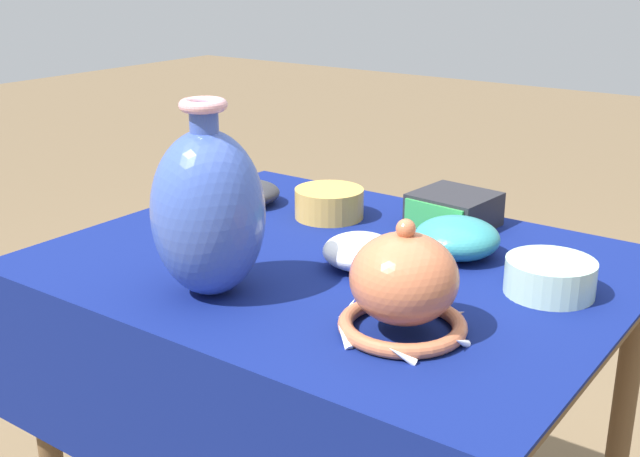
% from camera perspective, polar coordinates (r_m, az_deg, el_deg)
% --- Properties ---
extents(display_table, '(0.99, 0.78, 0.80)m').
position_cam_1_polar(display_table, '(1.43, 0.83, -5.88)').
color(display_table, brown).
rests_on(display_table, ground_plane).
extents(vase_tall_bulbous, '(0.18, 0.18, 0.31)m').
position_cam_1_polar(vase_tall_bulbous, '(1.24, -7.96, 1.21)').
color(vase_tall_bulbous, '#3851A8').
rests_on(vase_tall_bulbous, display_table).
extents(vase_dome_bell, '(0.20, 0.19, 0.17)m').
position_cam_1_polar(vase_dome_bell, '(1.12, 5.97, -4.20)').
color(vase_dome_bell, '#BC6642').
rests_on(vase_dome_bell, display_table).
extents(mosaic_tile_box, '(0.16, 0.16, 0.07)m').
position_cam_1_polar(mosaic_tile_box, '(1.59, 9.46, 1.31)').
color(mosaic_tile_box, '#232328').
rests_on(mosaic_tile_box, display_table).
extents(pot_squat_celadon, '(0.14, 0.14, 0.06)m').
position_cam_1_polar(pot_squat_celadon, '(1.31, 16.04, -3.33)').
color(pot_squat_celadon, '#A8CCB7').
rests_on(pot_squat_celadon, display_table).
extents(bowl_shallow_porcelain, '(0.13, 0.13, 0.06)m').
position_cam_1_polar(bowl_shallow_porcelain, '(1.36, 2.88, -1.63)').
color(bowl_shallow_porcelain, white).
rests_on(bowl_shallow_porcelain, display_table).
extents(pot_squat_ochre, '(0.14, 0.14, 0.06)m').
position_cam_1_polar(pot_squat_ochre, '(1.62, 0.66, 1.82)').
color(pot_squat_ochre, gold).
rests_on(pot_squat_ochre, display_table).
extents(bowl_shallow_teal, '(0.15, 0.15, 0.07)m').
position_cam_1_polar(bowl_shallow_teal, '(1.43, 9.71, -0.65)').
color(bowl_shallow_teal, teal).
rests_on(bowl_shallow_teal, display_table).
extents(bowl_shallow_charcoal, '(0.13, 0.13, 0.05)m').
position_cam_1_polar(bowl_shallow_charcoal, '(1.71, -5.13, 2.54)').
color(bowl_shallow_charcoal, '#2D2D33').
rests_on(bowl_shallow_charcoal, display_table).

